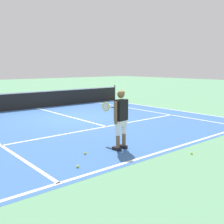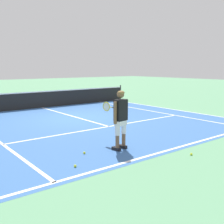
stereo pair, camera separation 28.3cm
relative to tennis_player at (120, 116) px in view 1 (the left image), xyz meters
The scene contains 12 objects.
ground_plane 5.35m from the tennis_player, 72.53° to the left, with size 80.00×80.00×0.00m, color #609E70.
court_inner_surface 4.44m from the tennis_player, 68.63° to the left, with size 10.98×10.33×0.00m, color #3866A8.
line_baseline 2.08m from the tennis_player, 30.62° to the right, with size 10.98×0.10×0.01m, color white.
line_service 3.19m from the tennis_player, 58.70° to the left, with size 8.23×0.10×0.01m, color white.
line_centre_service 6.08m from the tennis_player, 74.77° to the left, with size 0.10×6.40×0.01m, color white.
line_singles_right 7.04m from the tennis_player, 35.30° to the left, with size 0.10×9.93×0.01m, color white.
line_doubles_right 8.19m from the tennis_player, 29.70° to the left, with size 0.10×9.93×0.01m, color white.
tennis_net 9.14m from the tennis_player, 80.05° to the left, with size 11.96×0.08×1.07m.
tennis_player is the anchor object (origin of this frame).
tennis_ball_near_feet 2.21m from the tennis_player, 54.03° to the right, with size 0.07×0.07×0.07m, color #CCE02D.
tennis_ball_by_baseline 1.44m from the tennis_player, 165.60° to the left, with size 0.07×0.07×0.07m, color #CCE02D.
tennis_ball_mid_court 2.05m from the tennis_player, 165.77° to the right, with size 0.07×0.07×0.07m, color #CCE02D.
Camera 1 is at (-6.67, -10.68, 2.38)m, focal length 43.59 mm.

